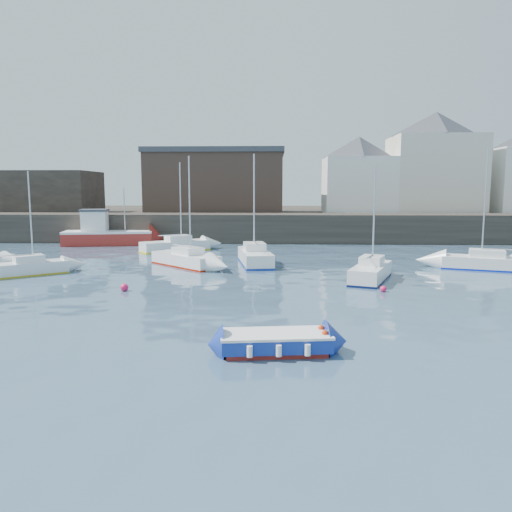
{
  "coord_description": "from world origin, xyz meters",
  "views": [
    {
      "loc": [
        1.16,
        -18.59,
        5.58
      ],
      "look_at": [
        0.0,
        12.0,
        1.5
      ],
      "focal_mm": 35.0,
      "sensor_mm": 36.0,
      "label": 1
    }
  ],
  "objects_px": {
    "sailboat_d": "(491,262)",
    "buoy_far": "(246,262)",
    "sailboat_b": "(186,259)",
    "blue_dinghy": "(276,342)",
    "buoy_near": "(124,291)",
    "sailboat_a": "(26,268)",
    "sailboat_c": "(371,272)",
    "sailboat_f": "(255,256)",
    "sailboat_h": "(175,245)",
    "fishing_boat": "(106,234)",
    "buoy_mid": "(383,292)"
  },
  "relations": [
    {
      "from": "sailboat_a",
      "to": "sailboat_h",
      "type": "relative_size",
      "value": 0.84
    },
    {
      "from": "sailboat_f",
      "to": "sailboat_h",
      "type": "xyz_separation_m",
      "value": [
        -7.61,
        7.81,
        -0.06
      ]
    },
    {
      "from": "sailboat_a",
      "to": "sailboat_c",
      "type": "xyz_separation_m",
      "value": [
        22.3,
        -1.1,
        0.07
      ]
    },
    {
      "from": "sailboat_h",
      "to": "sailboat_a",
      "type": "bearing_deg",
      "value": -118.61
    },
    {
      "from": "fishing_boat",
      "to": "sailboat_d",
      "type": "xyz_separation_m",
      "value": [
        32.42,
        -14.83,
        -0.61
      ]
    },
    {
      "from": "blue_dinghy",
      "to": "buoy_near",
      "type": "relative_size",
      "value": 8.83
    },
    {
      "from": "blue_dinghy",
      "to": "sailboat_b",
      "type": "bearing_deg",
      "value": 108.68
    },
    {
      "from": "buoy_far",
      "to": "sailboat_h",
      "type": "bearing_deg",
      "value": 136.26
    },
    {
      "from": "sailboat_c",
      "to": "buoy_near",
      "type": "xyz_separation_m",
      "value": [
        -14.27,
        -3.79,
        -0.54
      ]
    },
    {
      "from": "sailboat_b",
      "to": "buoy_far",
      "type": "xyz_separation_m",
      "value": [
        4.25,
        2.51,
        -0.52
      ]
    },
    {
      "from": "fishing_boat",
      "to": "sailboat_c",
      "type": "distance_m",
      "value": 30.23
    },
    {
      "from": "fishing_boat",
      "to": "sailboat_a",
      "type": "relative_size",
      "value": 1.36
    },
    {
      "from": "sailboat_b",
      "to": "sailboat_h",
      "type": "xyz_separation_m",
      "value": [
        -2.57,
        9.04,
        0.0
      ]
    },
    {
      "from": "blue_dinghy",
      "to": "sailboat_b",
      "type": "xyz_separation_m",
      "value": [
        -6.57,
        19.42,
        0.12
      ]
    },
    {
      "from": "buoy_far",
      "to": "buoy_near",
      "type": "bearing_deg",
      "value": -117.41
    },
    {
      "from": "fishing_boat",
      "to": "sailboat_a",
      "type": "distance_m",
      "value": 18.33
    },
    {
      "from": "sailboat_a",
      "to": "sailboat_f",
      "type": "height_order",
      "value": "sailboat_f"
    },
    {
      "from": "buoy_far",
      "to": "sailboat_c",
      "type": "bearing_deg",
      "value": -43.8
    },
    {
      "from": "blue_dinghy",
      "to": "buoy_mid",
      "type": "xyz_separation_m",
      "value": [
        5.94,
        10.58,
        -0.4
      ]
    },
    {
      "from": "sailboat_d",
      "to": "buoy_far",
      "type": "bearing_deg",
      "value": 169.24
    },
    {
      "from": "buoy_near",
      "to": "blue_dinghy",
      "type": "bearing_deg",
      "value": -50.8
    },
    {
      "from": "sailboat_b",
      "to": "sailboat_d",
      "type": "distance_m",
      "value": 21.71
    },
    {
      "from": "fishing_boat",
      "to": "sailboat_d",
      "type": "height_order",
      "value": "sailboat_d"
    },
    {
      "from": "sailboat_b",
      "to": "buoy_far",
      "type": "bearing_deg",
      "value": 30.63
    },
    {
      "from": "sailboat_a",
      "to": "sailboat_d",
      "type": "xyz_separation_m",
      "value": [
        31.53,
        3.47,
        0.03
      ]
    },
    {
      "from": "buoy_mid",
      "to": "buoy_far",
      "type": "bearing_deg",
      "value": 126.04
    },
    {
      "from": "sailboat_f",
      "to": "sailboat_h",
      "type": "bearing_deg",
      "value": 134.27
    },
    {
      "from": "buoy_near",
      "to": "buoy_far",
      "type": "bearing_deg",
      "value": 62.59
    },
    {
      "from": "sailboat_a",
      "to": "buoy_far",
      "type": "xyz_separation_m",
      "value": [
        14.08,
        6.78,
        -0.48
      ]
    },
    {
      "from": "sailboat_f",
      "to": "sailboat_c",
      "type": "bearing_deg",
      "value": -41.62
    },
    {
      "from": "buoy_far",
      "to": "blue_dinghy",
      "type": "bearing_deg",
      "value": -83.96
    },
    {
      "from": "sailboat_d",
      "to": "sailboat_f",
      "type": "bearing_deg",
      "value": 173.04
    },
    {
      "from": "sailboat_c",
      "to": "sailboat_f",
      "type": "xyz_separation_m",
      "value": [
        -7.43,
        6.6,
        0.04
      ]
    },
    {
      "from": "sailboat_h",
      "to": "buoy_far",
      "type": "distance_m",
      "value": 9.45
    },
    {
      "from": "blue_dinghy",
      "to": "buoy_far",
      "type": "relative_size",
      "value": 11.56
    },
    {
      "from": "sailboat_d",
      "to": "buoy_mid",
      "type": "height_order",
      "value": "sailboat_d"
    },
    {
      "from": "blue_dinghy",
      "to": "sailboat_h",
      "type": "distance_m",
      "value": 29.9
    },
    {
      "from": "blue_dinghy",
      "to": "sailboat_d",
      "type": "relative_size",
      "value": 0.47
    },
    {
      "from": "sailboat_d",
      "to": "buoy_far",
      "type": "distance_m",
      "value": 17.77
    },
    {
      "from": "fishing_boat",
      "to": "buoy_near",
      "type": "distance_m",
      "value": 24.86
    },
    {
      "from": "blue_dinghy",
      "to": "sailboat_h",
      "type": "xyz_separation_m",
      "value": [
        -9.14,
        28.46,
        0.12
      ]
    },
    {
      "from": "buoy_near",
      "to": "sailboat_d",
      "type": "bearing_deg",
      "value": 19.57
    },
    {
      "from": "sailboat_f",
      "to": "buoy_far",
      "type": "bearing_deg",
      "value": 121.7
    },
    {
      "from": "sailboat_c",
      "to": "sailboat_d",
      "type": "relative_size",
      "value": 0.84
    },
    {
      "from": "sailboat_d",
      "to": "sailboat_c",
      "type": "bearing_deg",
      "value": -153.68
    },
    {
      "from": "buoy_mid",
      "to": "sailboat_h",
      "type": "bearing_deg",
      "value": 130.15
    },
    {
      "from": "sailboat_f",
      "to": "sailboat_b",
      "type": "bearing_deg",
      "value": -166.27
    },
    {
      "from": "sailboat_f",
      "to": "sailboat_a",
      "type": "bearing_deg",
      "value": -159.7
    },
    {
      "from": "blue_dinghy",
      "to": "sailboat_d",
      "type": "bearing_deg",
      "value": 50.91
    },
    {
      "from": "buoy_near",
      "to": "buoy_mid",
      "type": "xyz_separation_m",
      "value": [
        14.31,
        0.32,
        0.0
      ]
    }
  ]
}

